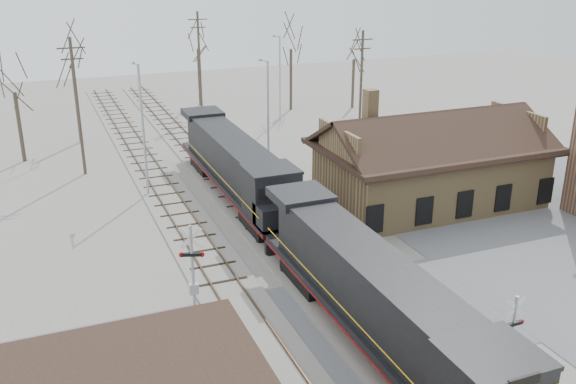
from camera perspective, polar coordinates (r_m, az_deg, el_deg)
name	(u,v)px	position (r m, az deg, el deg)	size (l,w,h in m)	color
ground	(353,324)	(30.63, 5.84, -11.58)	(140.00, 140.00, 0.00)	#9D988E
road	(353,324)	(30.62, 5.84, -11.56)	(60.00, 9.00, 0.03)	#5E5E63
track_main	(250,210)	(42.95, -3.44, -1.64)	(3.40, 90.00, 0.24)	#9D988E
track_siding	(183,220)	(41.86, -9.28, -2.49)	(3.40, 90.00, 0.24)	#9D988E
depot	(430,169)	(44.73, 12.49, 2.00)	(15.20, 9.31, 7.90)	#9E7F51
locomotive_lead	(385,308)	(27.48, 8.59, -10.14)	(2.96, 19.81, 4.40)	black
locomotive_trailing	(237,168)	(44.36, -4.51, 2.15)	(2.96, 19.81, 4.16)	black
crossbuck_near	(512,337)	(27.93, 19.27, -12.08)	(1.02, 0.27, 3.57)	#A5A8AD
crossbuck_far	(193,270)	(31.20, -8.48, -6.84)	(1.18, 0.48, 4.31)	#A5A8AD
streetlight_a	(142,124)	(45.53, -12.82, 5.96)	(0.25, 2.04, 9.30)	#A5A8AD
streetlight_b	(267,108)	(50.87, -1.84, 7.47)	(0.25, 2.04, 8.49)	#A5A8AD
streetlight_c	(279,74)	(65.87, -0.78, 10.49)	(0.25, 2.04, 8.52)	#A5A8AD
utility_pole_a	(77,105)	(51.21, -18.21, 7.37)	(2.00, 0.24, 10.51)	#382D23
utility_pole_b	(200,62)	(68.61, -7.86, 11.37)	(2.00, 0.24, 10.70)	#382D23
utility_pole_c	(361,83)	(59.26, 6.51, 9.58)	(2.00, 0.24, 9.84)	#382D23
tree_a	(13,81)	(56.14, -23.27, 9.09)	(3.85, 3.85, 9.43)	#382D23
tree_b	(71,54)	(60.22, -18.71, 11.52)	(4.55, 4.55, 11.14)	#382D23
tree_c	(197,39)	(73.05, -8.05, 13.29)	(4.21, 4.21, 10.30)	#382D23
tree_d	(291,39)	(70.07, 0.26, 13.47)	(4.40, 4.40, 10.78)	#382D23
tree_e	(354,51)	(71.60, 5.90, 12.34)	(3.57, 3.57, 8.76)	#382D23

